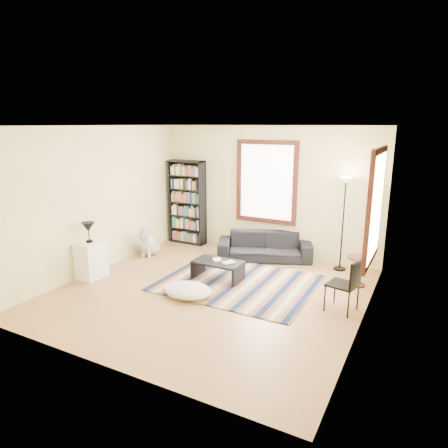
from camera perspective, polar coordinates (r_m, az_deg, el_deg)
The scene contains 21 objects.
floor at distance 7.05m, azimuth -1.93°, elevation -9.99°, with size 5.00×5.00×0.10m, color #9D7248.
ceiling at distance 6.43m, azimuth -2.15°, elevation 14.30°, with size 5.00×5.00×0.10m, color white.
wall_back at distance 8.85m, azimuth 6.23°, elevation 4.75°, with size 5.00×0.10×2.80m, color #FFF1AB.
wall_front at distance 4.64m, azimuth -17.96°, elevation -4.55°, with size 5.00×0.10×2.80m, color #FFF1AB.
wall_left at distance 8.14m, azimuth -17.82°, elevation 3.34°, with size 0.10×5.00×2.80m, color #FFF1AB.
wall_right at distance 5.79m, azimuth 20.42°, elevation -1.07°, with size 0.10×5.00×2.80m, color #FFF1AB.
window_back at distance 8.75m, azimuth 6.07°, elevation 5.97°, with size 1.20×0.06×1.60m, color white.
window_right at distance 6.53m, azimuth 20.85°, elevation 2.35°, with size 0.06×1.20×1.60m, color white.
rug at distance 7.37m, azimuth 1.97°, elevation -8.36°, with size 2.71×2.16×0.02m, color #0C1D3D.
sofa at distance 8.60m, azimuth 5.82°, elevation -3.14°, with size 0.77×1.97×0.58m, color black.
bookshelf at distance 9.62m, azimuth -5.29°, elevation 3.10°, with size 0.90×0.30×2.00m, color black.
coffee_table at distance 7.48m, azimuth -0.89°, elevation -6.63°, with size 0.90×0.50×0.36m, color black.
book_a at distance 7.46m, azimuth -1.57°, elevation -5.14°, with size 0.20×0.15×0.02m, color beige.
book_b at distance 7.39m, azimuth 0.32°, elevation -5.34°, with size 0.16×0.22×0.02m, color beige.
floor_cushion at distance 6.83m, azimuth -5.17°, elevation -9.42°, with size 0.85×0.64×0.21m, color beige.
floor_lamp at distance 8.09m, azimuth 16.61°, elevation -0.05°, with size 0.30×0.30×1.86m, color black, non-canonical shape.
side_table at distance 7.57m, azimuth 18.61°, elevation -6.42°, with size 0.40×0.40×0.54m, color #3F170F.
folding_chair at distance 6.46m, azimuth 16.54°, elevation -8.31°, with size 0.42×0.40×0.86m, color black.
white_cabinet at distance 7.90m, azimuth -18.46°, elevation -4.92°, with size 0.38×0.50×0.70m, color white.
table_lamp at distance 7.75m, azimuth -18.77°, elevation -1.14°, with size 0.24×0.24×0.38m, color black, non-canonical shape.
dog at distance 8.95m, azimuth -10.60°, elevation -2.44°, with size 0.45×0.63×0.63m, color #A9A9A9, non-canonical shape.
Camera 1 is at (3.21, -5.57, 2.83)m, focal length 32.00 mm.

